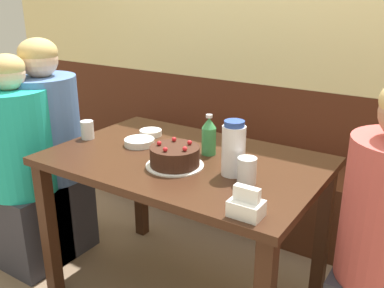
# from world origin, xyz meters

# --- Properties ---
(back_wall) EXTENTS (4.80, 0.04, 2.50)m
(back_wall) POSITION_xyz_m (0.00, 1.05, 1.25)
(back_wall) COLOR #4C2314
(back_wall) RESTS_ON ground_plane
(bench_seat) EXTENTS (2.29, 0.38, 0.45)m
(bench_seat) POSITION_xyz_m (0.00, 0.83, 0.22)
(bench_seat) COLOR #472314
(bench_seat) RESTS_ON ground_plane
(dining_table) EXTENTS (1.20, 0.78, 0.74)m
(dining_table) POSITION_xyz_m (0.00, 0.00, 0.63)
(dining_table) COLOR #381E11
(dining_table) RESTS_ON ground_plane
(birthday_cake) EXTENTS (0.25, 0.25, 0.11)m
(birthday_cake) POSITION_xyz_m (0.02, -0.10, 0.78)
(birthday_cake) COLOR white
(birthday_cake) RESTS_ON dining_table
(water_pitcher) EXTENTS (0.09, 0.09, 0.22)m
(water_pitcher) POSITION_xyz_m (0.27, -0.05, 0.85)
(water_pitcher) COLOR white
(water_pitcher) RESTS_ON dining_table
(soju_bottle) EXTENTS (0.07, 0.07, 0.19)m
(soju_bottle) POSITION_xyz_m (0.07, 0.10, 0.83)
(soju_bottle) COLOR #388E4C
(soju_bottle) RESTS_ON dining_table
(napkin_holder) EXTENTS (0.11, 0.08, 0.11)m
(napkin_holder) POSITION_xyz_m (0.46, -0.32, 0.78)
(napkin_holder) COLOR white
(napkin_holder) RESTS_ON dining_table
(bowl_soup_white) EXTENTS (0.11, 0.11, 0.03)m
(bowl_soup_white) POSITION_xyz_m (-0.32, 0.16, 0.75)
(bowl_soup_white) COLOR white
(bowl_soup_white) RESTS_ON dining_table
(bowl_rice_small) EXTENTS (0.14, 0.14, 0.03)m
(bowl_rice_small) POSITION_xyz_m (-0.27, 0.02, 0.75)
(bowl_rice_small) COLOR white
(bowl_rice_small) RESTS_ON dining_table
(glass_water_tall) EXTENTS (0.06, 0.06, 0.09)m
(glass_water_tall) POSITION_xyz_m (-0.55, -0.05, 0.78)
(glass_water_tall) COLOR silver
(glass_water_tall) RESTS_ON dining_table
(glass_tumbler_short) EXTENTS (0.07, 0.07, 0.10)m
(glass_tumbler_short) POSITION_xyz_m (0.35, -0.09, 0.79)
(glass_tumbler_short) COLOR silver
(glass_tumbler_short) RESTS_ON dining_table
(person_teal_shirt) EXTENTS (0.36, 0.36, 1.16)m
(person_teal_shirt) POSITION_xyz_m (-0.86, -0.23, 0.56)
(person_teal_shirt) COLOR #33333D
(person_teal_shirt) RESTS_ON ground_plane
(person_pale_blue_shirt) EXTENTS (0.35, 0.35, 1.21)m
(person_pale_blue_shirt) POSITION_xyz_m (-0.86, -0.05, 0.59)
(person_pale_blue_shirt) COLOR #33333D
(person_pale_blue_shirt) RESTS_ON ground_plane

